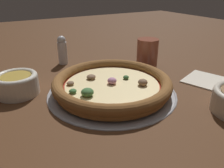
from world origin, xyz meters
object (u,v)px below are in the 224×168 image
Objects in this scene: drinking_cup at (147,53)px; pepper_shaker at (62,50)px; pizza at (112,84)px; napkin at (205,79)px; bowl_near at (17,83)px; fork at (209,86)px; pizza_tray at (112,91)px.

pepper_shaker reaches higher than drinking_cup.
pizza is 2.11× the size of napkin.
napkin is 0.51m from pepper_shaker.
fork is (0.50, -0.24, -0.03)m from bowl_near.
bowl_near reaches higher than napkin.
pepper_shaker reaches higher than fork.
bowl_near is 0.45m from drinking_cup.
bowl_near is 0.27m from pepper_shaker.
pizza is 2.91× the size of bowl_near.
pizza_tray is at bearing 12.97° from pizza.
pepper_shaker reaches higher than pizza_tray.
pepper_shaker is at bearing 144.65° from drinking_cup.
pizza_tray is at bearing -82.29° from pepper_shaker.
napkin is 1.47× the size of pepper_shaker.
bowl_near is (-0.23, 0.12, 0.01)m from pizza.
pizza reaches higher than napkin.
pizza is (-0.00, -0.00, 0.02)m from pizza_tray.
drinking_cup is at bearing 29.14° from pizza.
pizza is at bearing -27.93° from bowl_near.
fork is at bearing -125.72° from napkin.
pizza_tray is 0.29m from fork.
pizza_tray is 1.09× the size of pizza.
bowl_near is 0.57m from napkin.
pizza is at bearing 165.91° from napkin.
napkin reaches higher than pizza_tray.
bowl_near is at bearing 159.54° from napkin.
bowl_near reaches higher than pizza.
bowl_near is (-0.23, 0.12, 0.03)m from pizza_tray.
pizza is 0.25m from drinking_cup.
bowl_near is at bearing 152.12° from pizza_tray.
bowl_near is at bearing 179.85° from drinking_cup.
napkin is at bearing -67.83° from drinking_cup.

